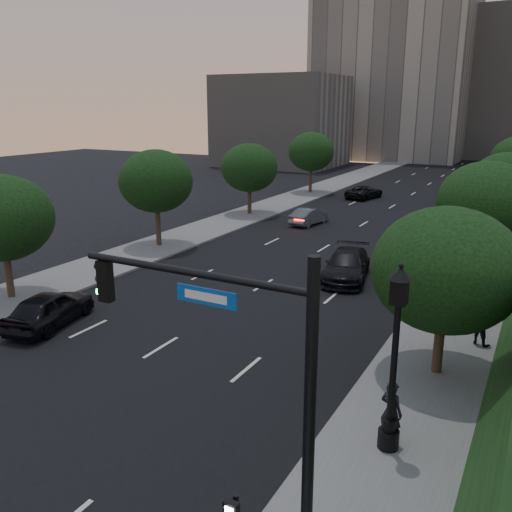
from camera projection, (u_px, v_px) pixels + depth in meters
The scene contains 23 objects.
ground at pixel (66, 406), 17.82m from camera, with size 160.00×160.00×0.00m, color black.
road_surface at pixel (356, 229), 43.23m from camera, with size 16.00×140.00×0.02m, color black.
sidewalk_right at pixel (495, 243), 38.53m from camera, with size 4.50×140.00×0.15m, color slate.
sidewalk_left at pixel (245, 216), 47.91m from camera, with size 4.50×140.00×0.15m, color slate.
office_block_left at pixel (395, 68), 97.87m from camera, with size 26.00×20.00×32.00m, color gray.
office_block_filler at pixel (282, 121), 87.14m from camera, with size 18.00×16.00×14.00m, color gray.
tree_right_a at pixel (446, 270), 18.80m from camera, with size 5.20×5.20×6.24m.
tree_right_b at pixel (487, 203), 28.83m from camera, with size 5.20×5.20×6.74m.
tree_right_c at pixel (506, 182), 39.98m from camera, with size 5.20×5.20×6.24m.
tree_left_a at pixel (2, 218), 26.48m from camera, with size 5.00×5.00×6.34m.
tree_left_b at pixel (156, 181), 36.55m from camera, with size 5.00×5.00×6.71m.
tree_left_c at pixel (249, 168), 47.67m from camera, with size 5.00×5.00×6.34m.
tree_left_d at pixel (311, 152), 59.43m from camera, with size 5.00×5.00×6.71m.
traffic_signal_mast at pixel (259, 408), 10.88m from camera, with size 5.68×0.56×7.00m.
street_lamp at pixel (394, 368), 14.75m from camera, with size 0.64×0.64×5.62m.
sedan_near_left at pixel (50, 308), 24.11m from camera, with size 1.91×4.75×1.62m, color black.
sedan_mid_left at pixel (309, 216), 44.67m from camera, with size 1.47×4.22×1.39m, color #54575B.
sedan_far_left at pixel (364, 192), 57.05m from camera, with size 2.27×4.93×1.37m, color black.
sedan_near_right at pixel (347, 265), 30.57m from camera, with size 2.27×5.58×1.62m, color black.
sedan_far_right at pixel (439, 220), 42.91m from camera, with size 1.74×4.34×1.48m, color #56595C.
pedestrian_a at pixel (391, 412), 15.42m from camera, with size 0.70×0.46×1.93m, color black.
pedestrian_b at pixel (482, 323), 21.86m from camera, with size 0.87×0.68×1.79m, color black.
pedestrian_c at pixel (449, 309), 23.72m from camera, with size 0.91×0.38×1.56m, color black.
Camera 1 is at (13.03, -10.95, 9.55)m, focal length 38.00 mm.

